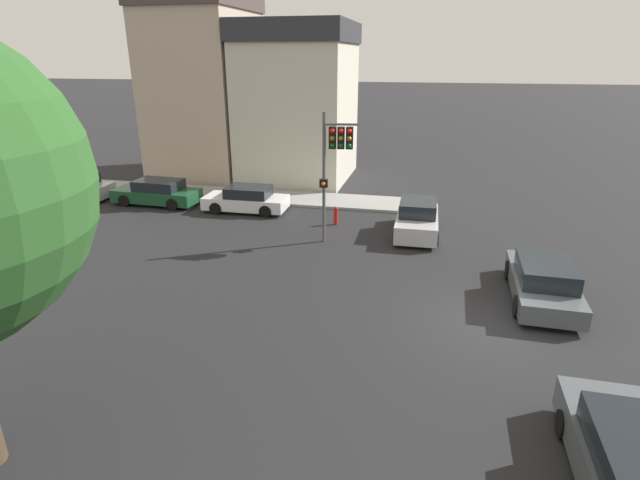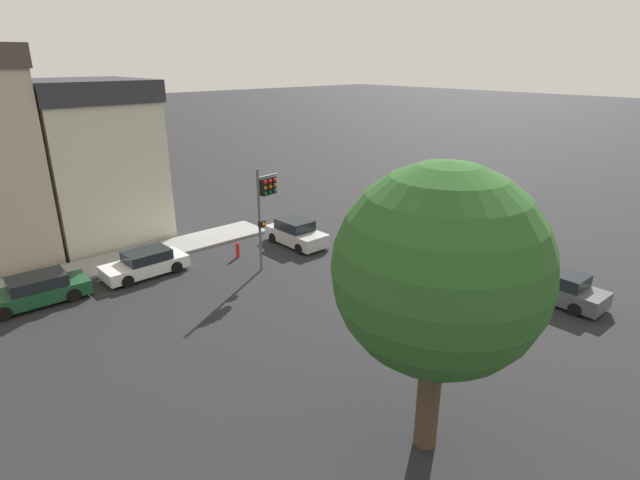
% 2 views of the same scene
% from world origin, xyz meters
% --- Properties ---
extents(ground_plane, '(300.00, 300.00, 0.00)m').
position_xyz_m(ground_plane, '(0.00, 0.00, 0.00)').
color(ground_plane, black).
extents(rowhouse_backdrop, '(8.02, 12.98, 11.72)m').
position_xyz_m(rowhouse_backdrop, '(17.94, 14.05, 5.44)').
color(rowhouse_backdrop, beige).
rests_on(rowhouse_backdrop, ground_plane).
extents(traffic_signal, '(0.71, 1.56, 5.66)m').
position_xyz_m(traffic_signal, '(6.07, 5.92, 4.07)').
color(traffic_signal, '#515456').
rests_on(traffic_signal, ground_plane).
extents(crossing_car_0, '(4.18, 1.99, 1.58)m').
position_xyz_m(crossing_car_0, '(7.93, 2.42, 0.73)').
color(crossing_car_0, '#B7B7BC').
rests_on(crossing_car_0, ground_plane).
extents(crossing_car_1, '(4.81, 1.90, 1.52)m').
position_xyz_m(crossing_car_1, '(-6.21, -2.06, 0.71)').
color(crossing_car_1, '#4C5156').
rests_on(crossing_car_1, ground_plane).
extents(crossing_car_2, '(4.77, 2.15, 1.45)m').
position_xyz_m(crossing_car_2, '(2.13, -2.00, 0.69)').
color(crossing_car_2, '#4C5156').
rests_on(crossing_car_2, ground_plane).
extents(parked_car_0, '(2.05, 4.39, 1.34)m').
position_xyz_m(parked_car_0, '(9.68, 11.40, 0.64)').
color(parked_car_0, silver).
rests_on(parked_car_0, ground_plane).
extents(parked_car_1, '(2.09, 4.79, 1.39)m').
position_xyz_m(parked_car_1, '(9.83, 16.71, 0.66)').
color(parked_car_1, '#194728').
rests_on(parked_car_1, ground_plane).
extents(parked_car_2, '(1.93, 4.12, 1.49)m').
position_xyz_m(parked_car_2, '(9.79, 21.87, 0.69)').
color(parked_car_2, '#B7B7BC').
rests_on(parked_car_2, ground_plane).
extents(fire_hydrant, '(0.22, 0.22, 0.92)m').
position_xyz_m(fire_hydrant, '(8.51, 6.35, 0.49)').
color(fire_hydrant, red).
rests_on(fire_hydrant, ground_plane).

